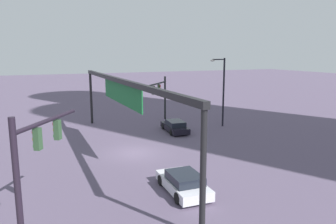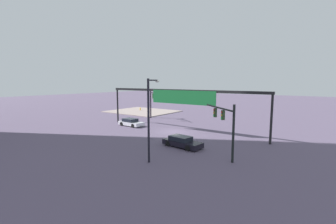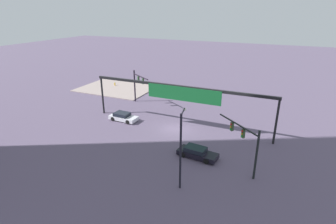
{
  "view_description": "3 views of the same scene",
  "coord_description": "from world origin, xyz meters",
  "px_view_note": "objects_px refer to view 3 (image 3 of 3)",
  "views": [
    {
      "loc": [
        24.42,
        -7.67,
        8.06
      ],
      "look_at": [
        0.99,
        2.56,
        3.39
      ],
      "focal_mm": 34.64,
      "sensor_mm": 36.0,
      "label": 1
    },
    {
      "loc": [
        -19.31,
        28.0,
        7.29
      ],
      "look_at": [
        -1.03,
        2.88,
        3.29
      ],
      "focal_mm": 25.56,
      "sensor_mm": 36.0,
      "label": 2
    },
    {
      "loc": [
        -13.31,
        31.95,
        15.85
      ],
      "look_at": [
        0.72,
        0.8,
        2.73
      ],
      "focal_mm": 28.84,
      "sensor_mm": 36.0,
      "label": 3
    }
  ],
  "objects_px": {
    "streetlamp_curved_arm": "(181,146)",
    "sedan_car_waiting_far": "(123,117)",
    "fire_hydrant_on_curb": "(115,84)",
    "traffic_signal_near_corner": "(245,139)",
    "traffic_signal_opposite_side": "(138,82)",
    "sedan_car_approaching": "(197,153)"
  },
  "relations": [
    {
      "from": "traffic_signal_opposite_side",
      "to": "sedan_car_waiting_far",
      "type": "relative_size",
      "value": 1.3
    },
    {
      "from": "sedan_car_waiting_far",
      "to": "fire_hydrant_on_curb",
      "type": "distance_m",
      "value": 19.99
    },
    {
      "from": "sedan_car_approaching",
      "to": "fire_hydrant_on_curb",
      "type": "xyz_separation_m",
      "value": [
        26.02,
        -21.45,
        -0.09
      ]
    },
    {
      "from": "sedan_car_waiting_far",
      "to": "sedan_car_approaching",
      "type": "bearing_deg",
      "value": -20.48
    },
    {
      "from": "streetlamp_curved_arm",
      "to": "sedan_car_waiting_far",
      "type": "distance_m",
      "value": 18.5
    },
    {
      "from": "sedan_car_waiting_far",
      "to": "fire_hydrant_on_curb",
      "type": "xyz_separation_m",
      "value": [
        12.38,
        -15.7,
        -0.09
      ]
    },
    {
      "from": "streetlamp_curved_arm",
      "to": "fire_hydrant_on_curb",
      "type": "distance_m",
      "value": 38.09
    },
    {
      "from": "sedan_car_approaching",
      "to": "sedan_car_waiting_far",
      "type": "xyz_separation_m",
      "value": [
        13.65,
        -5.75,
        0.0
      ]
    },
    {
      "from": "streetlamp_curved_arm",
      "to": "sedan_car_waiting_far",
      "type": "height_order",
      "value": "streetlamp_curved_arm"
    },
    {
      "from": "traffic_signal_near_corner",
      "to": "streetlamp_curved_arm",
      "type": "height_order",
      "value": "streetlamp_curved_arm"
    },
    {
      "from": "traffic_signal_near_corner",
      "to": "sedan_car_approaching",
      "type": "xyz_separation_m",
      "value": [
        5.15,
        -0.47,
        -3.03
      ]
    },
    {
      "from": "streetlamp_curved_arm",
      "to": "sedan_car_approaching",
      "type": "bearing_deg",
      "value": -8.66
    },
    {
      "from": "streetlamp_curved_arm",
      "to": "sedan_car_approaching",
      "type": "xyz_separation_m",
      "value": [
        0.29,
        -5.81,
        -3.79
      ]
    },
    {
      "from": "traffic_signal_near_corner",
      "to": "traffic_signal_opposite_side",
      "type": "bearing_deg",
      "value": 7.27
    },
    {
      "from": "sedan_car_approaching",
      "to": "traffic_signal_near_corner",
      "type": "bearing_deg",
      "value": 0.94
    },
    {
      "from": "traffic_signal_near_corner",
      "to": "sedan_car_approaching",
      "type": "height_order",
      "value": "traffic_signal_near_corner"
    },
    {
      "from": "traffic_signal_opposite_side",
      "to": "sedan_car_waiting_far",
      "type": "height_order",
      "value": "traffic_signal_opposite_side"
    },
    {
      "from": "traffic_signal_near_corner",
      "to": "traffic_signal_opposite_side",
      "type": "height_order",
      "value": "traffic_signal_opposite_side"
    },
    {
      "from": "streetlamp_curved_arm",
      "to": "sedan_car_waiting_far",
      "type": "bearing_deg",
      "value": 38.78
    },
    {
      "from": "traffic_signal_near_corner",
      "to": "sedan_car_approaching",
      "type": "bearing_deg",
      "value": 36.36
    },
    {
      "from": "traffic_signal_opposite_side",
      "to": "streetlamp_curved_arm",
      "type": "height_order",
      "value": "streetlamp_curved_arm"
    },
    {
      "from": "traffic_signal_near_corner",
      "to": "traffic_signal_opposite_side",
      "type": "distance_m",
      "value": 25.14
    }
  ]
}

